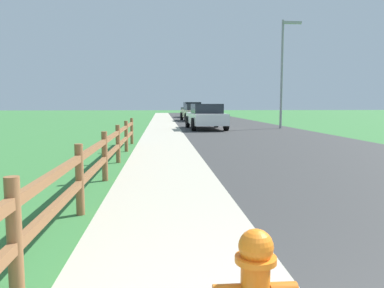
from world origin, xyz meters
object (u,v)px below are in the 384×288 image
(parked_suv_white, at_px, (206,116))
(parked_car_black, at_px, (192,110))
(street_lamp, at_px, (284,65))
(parked_car_beige, at_px, (194,112))

(parked_suv_white, height_order, parked_car_black, parked_car_black)
(parked_suv_white, distance_m, parked_car_black, 19.34)
(street_lamp, bearing_deg, parked_car_black, 101.56)
(parked_car_beige, bearing_deg, street_lamp, -66.80)
(parked_car_beige, xyz_separation_m, street_lamp, (4.44, -10.36, 3.05))
(parked_car_beige, distance_m, parked_car_black, 8.74)
(parked_suv_white, relative_size, parked_car_beige, 1.00)
(parked_car_beige, bearing_deg, parked_car_black, 86.47)
(parked_suv_white, bearing_deg, street_lamp, 2.87)
(parked_suv_white, height_order, street_lamp, street_lamp)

